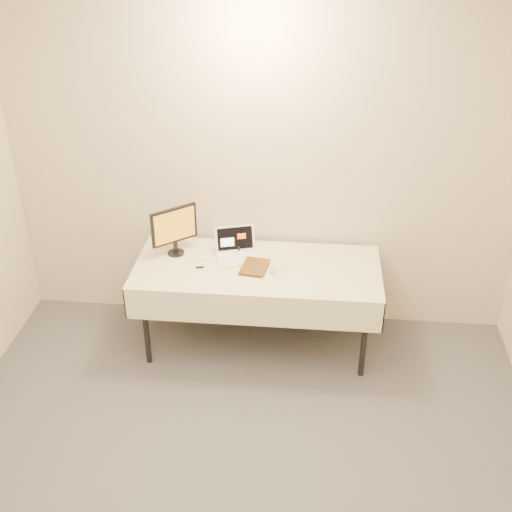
# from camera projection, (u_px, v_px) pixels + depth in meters

# --- Properties ---
(back_wall) EXTENTS (4.00, 0.10, 2.70)m
(back_wall) POSITION_uv_depth(u_px,v_px,m) (263.00, 168.00, 4.92)
(back_wall) COLOR beige
(back_wall) RESTS_ON ground
(table) EXTENTS (1.86, 0.81, 0.74)m
(table) POSITION_uv_depth(u_px,v_px,m) (257.00, 273.00, 4.87)
(table) COLOR black
(table) RESTS_ON ground
(laptop) EXTENTS (0.38, 0.36, 0.22)m
(laptop) POSITION_uv_depth(u_px,v_px,m) (237.00, 250.00, 4.95)
(laptop) COLOR white
(laptop) RESTS_ON table
(monitor) EXTENTS (0.31, 0.26, 0.39)m
(monitor) POSITION_uv_depth(u_px,v_px,m) (174.00, 227.00, 4.89)
(monitor) COLOR black
(monitor) RESTS_ON table
(book) EXTENTS (0.19, 0.05, 0.25)m
(book) POSITION_uv_depth(u_px,v_px,m) (242.00, 252.00, 4.77)
(book) COLOR #8D5919
(book) RESTS_ON table
(alarm_clock) EXTENTS (0.15, 0.09, 0.06)m
(alarm_clock) POSITION_uv_depth(u_px,v_px,m) (233.00, 247.00, 5.05)
(alarm_clock) COLOR black
(alarm_clock) RESTS_ON table
(clicker) EXTENTS (0.05, 0.09, 0.02)m
(clicker) POSITION_uv_depth(u_px,v_px,m) (273.00, 270.00, 4.78)
(clicker) COLOR silver
(clicker) RESTS_ON table
(paper_form) EXTENTS (0.13, 0.25, 0.00)m
(paper_form) POSITION_uv_depth(u_px,v_px,m) (283.00, 272.00, 4.77)
(paper_form) COLOR #ACD8AE
(paper_form) RESTS_ON table
(usb_dongle) EXTENTS (0.06, 0.03, 0.01)m
(usb_dongle) POSITION_uv_depth(u_px,v_px,m) (200.00, 267.00, 4.82)
(usb_dongle) COLOR black
(usb_dongle) RESTS_ON table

